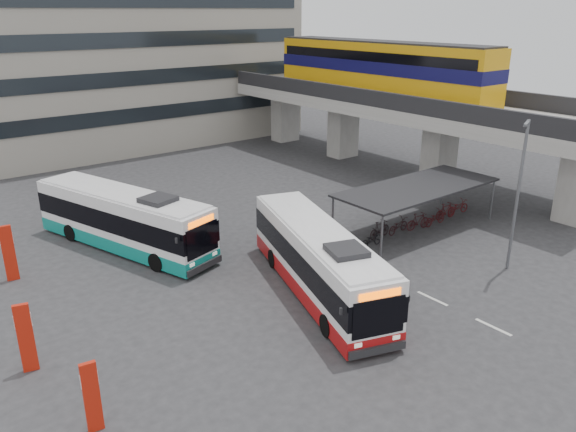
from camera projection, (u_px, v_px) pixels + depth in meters
ground at (343, 290)px, 25.28m from camera, size 120.00×120.00×0.00m
viaduct at (388, 88)px, 42.73m from camera, size 8.00×32.00×9.68m
bike_shelter at (416, 206)px, 31.96m from camera, size 10.00×4.00×2.54m
office_block at (122, 2)px, 50.96m from camera, size 30.00×15.00×25.00m
road_markings at (432, 298)px, 24.52m from camera, size 0.15×7.60×0.01m
bus_main at (319, 261)px, 24.63m from camera, size 5.74×11.16×3.24m
bus_teal at (124, 220)px, 29.35m from camera, size 5.60×11.43×3.31m
pedestrian at (343, 298)px, 22.59m from camera, size 0.63×0.79×1.91m
lamp_post at (519, 188)px, 25.89m from camera, size 1.22×0.61×7.29m
sign_totem_south at (92, 396)px, 16.45m from camera, size 0.51×0.22×2.36m
sign_totem_mid at (26, 337)px, 19.21m from camera, size 0.56×0.29×2.59m
sign_totem_north at (9, 252)px, 25.77m from camera, size 0.58×0.25×2.70m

